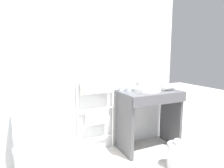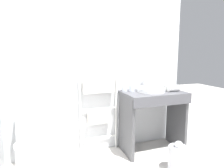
{
  "view_description": "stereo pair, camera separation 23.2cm",
  "coord_description": "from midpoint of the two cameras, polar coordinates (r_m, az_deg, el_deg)",
  "views": [
    {
      "loc": [
        -0.9,
        -1.1,
        1.36
      ],
      "look_at": [
        0.07,
        0.98,
        1.01
      ],
      "focal_mm": 32.0,
      "sensor_mm": 36.0,
      "label": 1
    },
    {
      "loc": [
        -0.69,
        -1.19,
        1.36
      ],
      "look_at": [
        0.07,
        0.98,
        1.01
      ],
      "focal_mm": 32.0,
      "sensor_mm": 36.0,
      "label": 2
    }
  ],
  "objects": [
    {
      "name": "wall_back",
      "position": [
        2.74,
        -2.41,
        7.22
      ],
      "size": [
        2.61,
        0.12,
        2.58
      ],
      "primitive_type": "cube",
      "color": "silver",
      "rests_on": "ground_plane"
    },
    {
      "name": "hair_dryer",
      "position": [
        2.92,
        19.29,
        -1.13
      ],
      "size": [
        0.22,
        0.17,
        0.09
      ],
      "color": "white",
      "rests_on": "vanity_counter"
    },
    {
      "name": "cup_near_edge",
      "position": [
        2.77,
        8.1,
        -1.11
      ],
      "size": [
        0.08,
        0.08,
        0.1
      ],
      "color": "silver",
      "rests_on": "vanity_counter"
    },
    {
      "name": "toilet",
      "position": [
        2.47,
        -18.81,
        -16.59
      ],
      "size": [
        0.39,
        0.55,
        0.79
      ],
      "color": "white",
      "rests_on": "ground_plane"
    },
    {
      "name": "towel_radiator",
      "position": [
        2.72,
        -1.28,
        -5.45
      ],
      "size": [
        0.54,
        0.06,
        1.06
      ],
      "color": "white",
      "rests_on": "ground_plane"
    },
    {
      "name": "trash_bin",
      "position": [
        2.62,
        20.92,
        -19.22
      ],
      "size": [
        0.23,
        0.26,
        0.37
      ],
      "color": "#B7B7BC",
      "rests_on": "ground_plane"
    },
    {
      "name": "cup_near_wall",
      "position": [
        2.79,
        6.11,
        -1.03
      ],
      "size": [
        0.07,
        0.07,
        0.1
      ],
      "color": "silver",
      "rests_on": "vanity_counter"
    },
    {
      "name": "sink_basin",
      "position": [
        2.8,
        13.45,
        -1.56
      ],
      "size": [
        0.38,
        0.38,
        0.06
      ],
      "color": "white",
      "rests_on": "vanity_counter"
    },
    {
      "name": "vanity_counter",
      "position": [
        2.87,
        14.03,
        -7.79
      ],
      "size": [
        0.84,
        0.52,
        0.84
      ],
      "color": "#4C4C51",
      "rests_on": "ground_plane"
    },
    {
      "name": "faucet",
      "position": [
        2.96,
        11.4,
        0.44
      ],
      "size": [
        0.02,
        0.1,
        0.16
      ],
      "color": "silver",
      "rests_on": "vanity_counter"
    }
  ]
}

